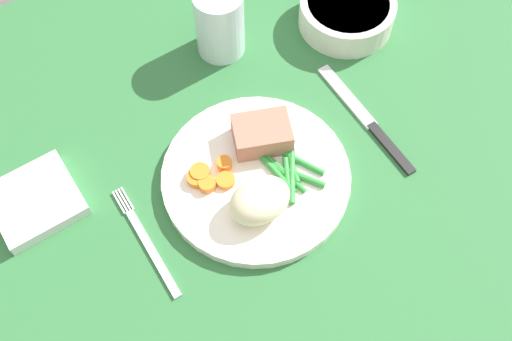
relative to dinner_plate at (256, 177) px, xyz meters
The scene contains 11 objects.
dining_table 2.73cm from the dinner_plate, 121.21° to the left, with size 120.00×90.00×2.00cm.
dinner_plate is the anchor object (origin of this frame).
meat_portion 5.65cm from the dinner_plate, 49.40° to the left, with size 7.37×5.41×3.46cm, color #A86B56.
mashed_potatoes 5.82cm from the dinner_plate, 116.57° to the right, with size 7.89×5.90×4.66cm, color beige.
carrot_slices 6.18cm from the dinner_plate, 153.77° to the left, with size 6.24×5.02×1.27cm.
green_beans 4.32cm from the dinner_plate, 27.82° to the right, with size 6.59×9.51×0.88cm.
fork 16.04cm from the dinner_plate, behind, with size 1.44×16.60×0.40cm.
knife 17.83cm from the dinner_plate, ahead, with size 1.70×20.50×0.64cm.
water_glass 23.19cm from the dinner_plate, 71.11° to the left, with size 7.03×7.03×10.49cm.
salad_bowl 30.25cm from the dinner_plate, 31.67° to the left, with size 14.15×14.15×4.42cm.
napkin 28.03cm from the dinner_plate, 155.20° to the left, with size 10.41×10.01×1.79cm, color white.
Camera 1 is at (-18.41, -33.14, 71.52)cm, focal length 42.46 mm.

